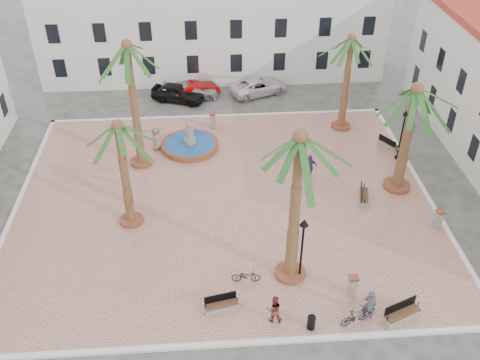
# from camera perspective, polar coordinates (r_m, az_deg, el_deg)

# --- Properties ---
(ground) EXTENTS (120.00, 120.00, 0.00)m
(ground) POSITION_cam_1_polar(r_m,az_deg,el_deg) (34.04, -1.68, -2.26)
(ground) COLOR #56544F
(ground) RESTS_ON ground
(plaza) EXTENTS (26.00, 22.00, 0.15)m
(plaza) POSITION_cam_1_polar(r_m,az_deg,el_deg) (33.99, -1.68, -2.16)
(plaza) COLOR tan
(plaza) RESTS_ON ground
(kerb_n) EXTENTS (26.30, 0.30, 0.16)m
(kerb_n) POSITION_cam_1_polar(r_m,az_deg,el_deg) (43.20, -2.40, 6.82)
(kerb_n) COLOR silver
(kerb_n) RESTS_ON ground
(kerb_s) EXTENTS (26.30, 0.30, 0.16)m
(kerb_s) POSITION_cam_1_polar(r_m,az_deg,el_deg) (26.19, -0.46, -17.05)
(kerb_s) COLOR silver
(kerb_s) RESTS_ON ground
(kerb_e) EXTENTS (0.30, 22.30, 0.16)m
(kerb_e) POSITION_cam_1_polar(r_m,az_deg,el_deg) (36.73, 19.02, -1.13)
(kerb_e) COLOR silver
(kerb_e) RESTS_ON ground
(kerb_w) EXTENTS (0.30, 22.30, 0.16)m
(kerb_w) POSITION_cam_1_polar(r_m,az_deg,el_deg) (36.05, -22.82, -2.90)
(kerb_w) COLOR silver
(kerb_w) RESTS_ON ground
(building_north) EXTENTS (30.40, 7.40, 9.50)m
(building_north) POSITION_cam_1_polar(r_m,az_deg,el_deg) (49.54, -2.95, 16.62)
(building_north) COLOR silver
(building_north) RESTS_ON ground
(fountain) EXTENTS (4.15, 4.15, 2.14)m
(fountain) POSITION_cam_1_polar(r_m,az_deg,el_deg) (38.98, -5.35, 3.83)
(fountain) COLOR brown
(fountain) RESTS_ON plaza
(palm_nw) EXTENTS (5.00, 5.00, 8.96)m
(palm_nw) POSITION_cam_1_polar(r_m,az_deg,el_deg) (34.26, -11.83, 12.56)
(palm_nw) COLOR brown
(palm_nw) RESTS_ON plaza
(palm_sw) EXTENTS (4.66, 4.66, 6.97)m
(palm_sw) POSITION_cam_1_polar(r_m,az_deg,el_deg) (29.52, -12.79, 4.43)
(palm_sw) COLOR brown
(palm_sw) RESTS_ON plaza
(palm_s) EXTENTS (5.36, 5.36, 8.96)m
(palm_s) POSITION_cam_1_polar(r_m,az_deg,el_deg) (24.28, 6.32, 2.76)
(palm_s) COLOR brown
(palm_s) RESTS_ON plaza
(palm_e) EXTENTS (5.64, 5.64, 7.47)m
(palm_e) POSITION_cam_1_polar(r_m,az_deg,el_deg) (33.29, 18.10, 7.88)
(palm_e) COLOR brown
(palm_e) RESTS_ON plaza
(palm_ne) EXTENTS (4.75, 4.75, 7.47)m
(palm_ne) POSITION_cam_1_polar(r_m,az_deg,el_deg) (39.52, 11.71, 13.55)
(palm_ne) COLOR brown
(palm_ne) RESTS_ON plaza
(bench_s) EXTENTS (1.79, 0.86, 0.91)m
(bench_s) POSITION_cam_1_polar(r_m,az_deg,el_deg) (27.21, -2.00, -13.29)
(bench_s) COLOR gray
(bench_s) RESTS_ON plaza
(bench_se) EXTENTS (2.05, 1.29, 1.04)m
(bench_se) POSITION_cam_1_polar(r_m,az_deg,el_deg) (27.90, 16.86, -13.64)
(bench_se) COLOR gray
(bench_se) RESTS_ON plaza
(bench_e) EXTENTS (0.94, 1.80, 0.91)m
(bench_e) POSITION_cam_1_polar(r_m,az_deg,el_deg) (34.61, 13.05, -1.74)
(bench_e) COLOR gray
(bench_e) RESTS_ON plaza
(bench_ne) EXTENTS (1.29, 1.67, 0.87)m
(bench_ne) POSITION_cam_1_polar(r_m,az_deg,el_deg) (40.31, 15.53, 3.66)
(bench_ne) COLOR gray
(bench_ne) RESTS_ON plaza
(lamppost_s) EXTENTS (0.43, 0.43, 3.98)m
(lamppost_s) POSITION_cam_1_polar(r_m,az_deg,el_deg) (27.21, 6.71, -6.25)
(lamppost_s) COLOR black
(lamppost_s) RESTS_ON plaza
(lamppost_e) EXTENTS (0.42, 0.42, 3.83)m
(lamppost_e) POSITION_cam_1_polar(r_m,az_deg,el_deg) (38.08, 17.02, 5.51)
(lamppost_e) COLOR black
(lamppost_e) RESTS_ON plaza
(bollard_se) EXTENTS (0.48, 0.48, 1.30)m
(bollard_se) POSITION_cam_1_polar(r_m,az_deg,el_deg) (28.11, 11.91, -10.97)
(bollard_se) COLOR gray
(bollard_se) RESTS_ON plaza
(bollard_n) EXTENTS (0.53, 0.53, 1.30)m
(bollard_n) POSITION_cam_1_polar(r_m,az_deg,el_deg) (41.08, -2.91, 6.35)
(bollard_n) COLOR gray
(bollard_n) RESTS_ON plaza
(bollard_e) EXTENTS (0.51, 0.51, 1.29)m
(bollard_e) POSITION_cam_1_polar(r_m,az_deg,el_deg) (33.44, 20.41, -3.94)
(bollard_e) COLOR gray
(bollard_e) RESTS_ON plaza
(litter_bin) EXTENTS (0.40, 0.40, 0.77)m
(litter_bin) POSITION_cam_1_polar(r_m,az_deg,el_deg) (26.59, 7.61, -14.83)
(litter_bin) COLOR black
(litter_bin) RESTS_ON plaza
(cyclist_a) EXTENTS (0.74, 0.59, 1.77)m
(cyclist_a) POSITION_cam_1_polar(r_m,az_deg,el_deg) (27.17, 13.66, -12.75)
(cyclist_a) COLOR #394050
(cyclist_a) RESTS_ON plaza
(bicycle_a) EXTENTS (1.55, 0.62, 0.80)m
(bicycle_a) POSITION_cam_1_polar(r_m,az_deg,el_deg) (28.39, 0.65, -10.18)
(bicycle_a) COLOR black
(bicycle_a) RESTS_ON plaza
(cyclist_b) EXTENTS (0.81, 0.65, 1.61)m
(cyclist_b) POSITION_cam_1_polar(r_m,az_deg,el_deg) (26.40, 3.65, -13.58)
(cyclist_b) COLOR maroon
(cyclist_b) RESTS_ON plaza
(bicycle_b) EXTENTS (1.71, 0.93, 0.99)m
(bicycle_b) POSITION_cam_1_polar(r_m,az_deg,el_deg) (27.04, 12.24, -14.03)
(bicycle_b) COLOR black
(bicycle_b) RESTS_ON plaza
(pedestrian_fountain_a) EXTENTS (0.97, 0.96, 1.69)m
(pedestrian_fountain_a) POSITION_cam_1_polar(r_m,az_deg,el_deg) (38.83, -8.90, 4.35)
(pedestrian_fountain_a) COLOR #9E7B5F
(pedestrian_fountain_a) RESTS_ON plaza
(pedestrian_fountain_b) EXTENTS (1.19, 0.61, 1.95)m
(pedestrian_fountain_b) POSITION_cam_1_polar(r_m,az_deg,el_deg) (35.37, 7.38, 1.31)
(pedestrian_fountain_b) COLOR #34435A
(pedestrian_fountain_b) RESTS_ON plaza
(pedestrian_north) EXTENTS (0.78, 1.17, 1.69)m
(pedestrian_north) POSITION_cam_1_polar(r_m,az_deg,el_deg) (38.88, -8.90, 4.40)
(pedestrian_north) COLOR #48484C
(pedestrian_north) RESTS_ON plaza
(pedestrian_east) EXTENTS (0.87, 1.82, 1.88)m
(pedestrian_east) POSITION_cam_1_polar(r_m,az_deg,el_deg) (38.01, 16.95, 2.53)
(pedestrian_east) COLOR #7C6C5E
(pedestrian_east) RESTS_ON plaza
(car_black) EXTENTS (4.82, 3.24, 1.52)m
(car_black) POSITION_cam_1_polar(r_m,az_deg,el_deg) (45.63, -6.63, 9.23)
(car_black) COLOR black
(car_black) RESTS_ON ground
(car_red) EXTENTS (4.32, 2.98, 1.35)m
(car_red) POSITION_cam_1_polar(r_m,az_deg,el_deg) (46.20, -4.77, 9.58)
(car_red) COLOR #9E0604
(car_red) RESTS_ON ground
(car_silver) EXTENTS (4.67, 1.97, 1.35)m
(car_silver) POSITION_cam_1_polar(r_m,az_deg,el_deg) (46.06, -5.26, 9.46)
(car_silver) COLOR #9D9CA4
(car_silver) RESTS_ON ground
(car_white) EXTENTS (5.38, 3.85, 1.36)m
(car_white) POSITION_cam_1_polar(r_m,az_deg,el_deg) (46.65, 1.99, 9.96)
(car_white) COLOR silver
(car_white) RESTS_ON ground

